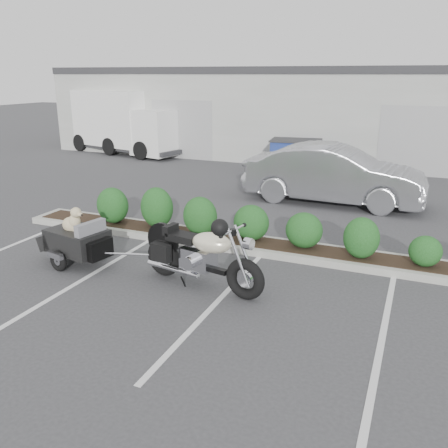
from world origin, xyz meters
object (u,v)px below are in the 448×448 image
at_px(motorcycle, 201,256).
at_px(delivery_truck, 127,124).
at_px(dumpster, 295,156).
at_px(sedan, 334,174).
at_px(pet_trailer, 77,240).

distance_m(motorcycle, delivery_truck, 15.97).
bearing_deg(dumpster, sedan, -68.87).
relative_size(sedan, dumpster, 2.52).
height_order(sedan, delivery_truck, delivery_truck).
distance_m(sedan, dumpster, 4.76).
bearing_deg(pet_trailer, delivery_truck, 130.75).
bearing_deg(delivery_truck, sedan, -13.62).
height_order(dumpster, delivery_truck, delivery_truck).
bearing_deg(delivery_truck, motorcycle, -38.13).
distance_m(motorcycle, dumpster, 11.12).
distance_m(pet_trailer, delivery_truck, 14.39).
distance_m(pet_trailer, dumpster, 11.15).
bearing_deg(dumpster, pet_trailer, -105.52).
xyz_separation_m(pet_trailer, sedan, (3.88, 6.84, 0.35)).
bearing_deg(pet_trailer, motorcycle, 10.40).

